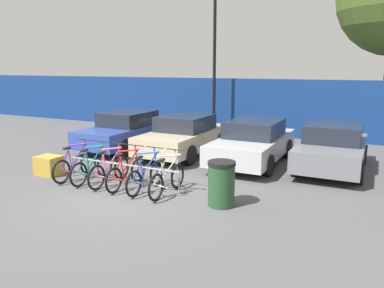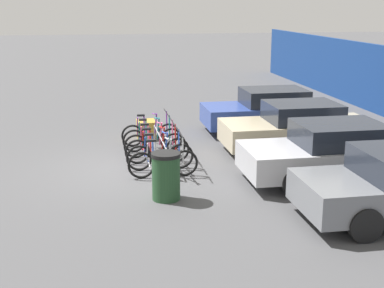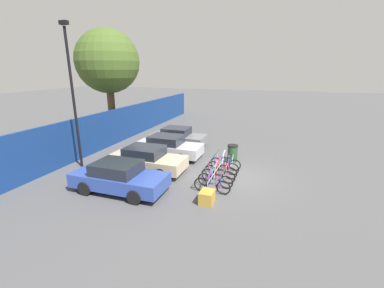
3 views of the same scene
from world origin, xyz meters
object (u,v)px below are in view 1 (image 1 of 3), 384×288
(bicycle_teal, at_px, (92,168))
(lamp_post, at_px, (215,40))
(bicycle_red, at_px, (126,173))
(bicycle_blue, at_px, (146,176))
(car_silver, at_px, (253,142))
(bicycle_silver, at_px, (167,179))
(bicycle_purple, at_px, (75,166))
(car_beige, at_px, (184,135))
(bicycle_pink, at_px, (110,171))
(bike_rack, at_px, (122,167))
(car_blue, at_px, (127,130))
(cargo_crate, at_px, (49,165))
(car_grey, at_px, (332,147))
(trash_bin, at_px, (221,184))

(bicycle_teal, bearing_deg, lamp_post, 89.60)
(bicycle_teal, distance_m, bicycle_red, 1.14)
(bicycle_blue, relative_size, car_silver, 0.40)
(bicycle_silver, xyz_separation_m, car_silver, (0.95, 3.95, 0.31))
(bicycle_purple, height_order, car_beige, car_beige)
(lamp_post, bearing_deg, bicycle_pink, -87.11)
(bike_rack, distance_m, car_beige, 3.91)
(bicycle_purple, height_order, car_blue, car_blue)
(cargo_crate, bearing_deg, car_grey, 30.24)
(car_beige, bearing_deg, car_grey, 1.97)
(bicycle_teal, relative_size, car_blue, 0.39)
(bicycle_teal, relative_size, bicycle_silver, 1.00)
(bike_rack, distance_m, trash_bin, 2.98)
(bicycle_silver, relative_size, cargo_crate, 2.44)
(trash_bin, bearing_deg, bicycle_purple, 178.43)
(bicycle_blue, relative_size, trash_bin, 1.66)
(bicycle_red, bearing_deg, bicycle_silver, -1.66)
(bicycle_purple, distance_m, car_beige, 4.27)
(car_blue, relative_size, car_beige, 1.02)
(bike_rack, relative_size, car_grey, 0.89)
(bicycle_red, bearing_deg, bicycle_pink, 178.34)
(lamp_post, bearing_deg, car_blue, -116.86)
(bike_rack, distance_m, bicycle_pink, 0.34)
(bicycle_blue, bearing_deg, car_blue, 130.84)
(bike_rack, height_order, bicycle_silver, bicycle_silver)
(car_beige, bearing_deg, car_blue, 179.66)
(car_grey, bearing_deg, bicycle_teal, -143.57)
(bicycle_pink, xyz_separation_m, cargo_crate, (-2.19, -0.04, -0.10))
(bicycle_teal, distance_m, cargo_crate, 1.60)
(lamp_post, distance_m, cargo_crate, 9.12)
(bicycle_teal, bearing_deg, car_silver, 50.89)
(bicycle_red, distance_m, car_silver, 4.52)
(bicycle_teal, xyz_separation_m, bicycle_blue, (1.74, 0.00, 0.00))
(bike_rack, height_order, car_beige, car_beige)
(bicycle_teal, bearing_deg, car_grey, 37.40)
(car_blue, distance_m, car_beige, 2.52)
(bicycle_silver, bearing_deg, lamp_post, 107.16)
(car_grey, distance_m, trash_bin, 4.73)
(lamp_post, bearing_deg, bicycle_purple, -95.72)
(car_blue, bearing_deg, cargo_crate, -87.23)
(bicycle_blue, xyz_separation_m, cargo_crate, (-3.33, -0.04, -0.10))
(bicycle_teal, bearing_deg, car_blue, 114.76)
(bicycle_red, xyz_separation_m, car_silver, (2.18, 3.95, 0.31))
(car_blue, height_order, trash_bin, car_blue)
(bicycle_teal, height_order, car_grey, car_grey)
(car_blue, relative_size, cargo_crate, 6.20)
(trash_bin, relative_size, cargo_crate, 1.47)
(bicycle_red, height_order, car_blue, car_blue)
(car_blue, distance_m, car_silver, 5.11)
(bicycle_teal, xyz_separation_m, car_blue, (-1.79, 4.06, 0.31))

